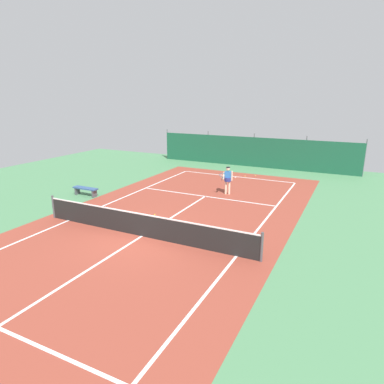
{
  "coord_description": "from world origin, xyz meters",
  "views": [
    {
      "loc": [
        7.59,
        -10.69,
        5.6
      ],
      "look_at": [
        0.29,
        4.09,
        0.9
      ],
      "focal_mm": 31.59,
      "sensor_mm": 36.0,
      "label": 1
    }
  ],
  "objects_px": {
    "tennis_net": "(142,225)",
    "parked_car": "(314,156)",
    "tennis_ball_midcourt": "(256,176)",
    "tennis_ball_by_sideline": "(155,215)",
    "tennis_ball_near_player": "(245,176)",
    "courtside_bench": "(85,189)",
    "tennis_player": "(228,178)"
  },
  "relations": [
    {
      "from": "parked_car",
      "to": "courtside_bench",
      "type": "distance_m",
      "value": 18.25
    },
    {
      "from": "tennis_net",
      "to": "tennis_ball_midcourt",
      "type": "height_order",
      "value": "tennis_net"
    },
    {
      "from": "tennis_player",
      "to": "tennis_ball_by_sideline",
      "type": "bearing_deg",
      "value": 55.36
    },
    {
      "from": "tennis_net",
      "to": "courtside_bench",
      "type": "relative_size",
      "value": 6.33
    },
    {
      "from": "tennis_player",
      "to": "tennis_net",
      "type": "bearing_deg",
      "value": 68.43
    },
    {
      "from": "tennis_ball_midcourt",
      "to": "tennis_ball_near_player",
      "type": "bearing_deg",
      "value": -145.08
    },
    {
      "from": "tennis_ball_midcourt",
      "to": "tennis_ball_by_sideline",
      "type": "xyz_separation_m",
      "value": [
        -2.07,
        -10.36,
        0.0
      ]
    },
    {
      "from": "tennis_ball_midcourt",
      "to": "tennis_ball_by_sideline",
      "type": "height_order",
      "value": "same"
    },
    {
      "from": "tennis_ball_midcourt",
      "to": "tennis_ball_by_sideline",
      "type": "relative_size",
      "value": 1.0
    },
    {
      "from": "tennis_player",
      "to": "parked_car",
      "type": "xyz_separation_m",
      "value": [
        3.52,
        10.77,
        -0.12
      ]
    },
    {
      "from": "tennis_ball_near_player",
      "to": "tennis_ball_midcourt",
      "type": "xyz_separation_m",
      "value": [
        0.64,
        0.45,
        0.0
      ]
    },
    {
      "from": "parked_car",
      "to": "tennis_ball_by_sideline",
      "type": "bearing_deg",
      "value": -116.81
    },
    {
      "from": "tennis_ball_by_sideline",
      "to": "courtside_bench",
      "type": "xyz_separation_m",
      "value": [
        -5.4,
        1.08,
        0.34
      ]
    },
    {
      "from": "parked_car",
      "to": "courtside_bench",
      "type": "bearing_deg",
      "value": -134.23
    },
    {
      "from": "tennis_ball_midcourt",
      "to": "courtside_bench",
      "type": "relative_size",
      "value": 0.04
    },
    {
      "from": "tennis_net",
      "to": "tennis_ball_by_sideline",
      "type": "xyz_separation_m",
      "value": [
        -0.91,
        2.4,
        -0.48
      ]
    },
    {
      "from": "tennis_ball_by_sideline",
      "to": "parked_car",
      "type": "bearing_deg",
      "value": 71.12
    },
    {
      "from": "tennis_player",
      "to": "courtside_bench",
      "type": "relative_size",
      "value": 1.03
    },
    {
      "from": "tennis_ball_near_player",
      "to": "courtside_bench",
      "type": "distance_m",
      "value": 11.16
    },
    {
      "from": "tennis_ball_near_player",
      "to": "tennis_ball_midcourt",
      "type": "height_order",
      "value": "same"
    },
    {
      "from": "tennis_ball_midcourt",
      "to": "courtside_bench",
      "type": "height_order",
      "value": "courtside_bench"
    },
    {
      "from": "tennis_player",
      "to": "tennis_ball_by_sideline",
      "type": "xyz_separation_m",
      "value": [
        -1.88,
        -5.02,
        -0.93
      ]
    },
    {
      "from": "tennis_net",
      "to": "parked_car",
      "type": "xyz_separation_m",
      "value": [
        4.49,
        18.18,
        0.33
      ]
    },
    {
      "from": "tennis_net",
      "to": "courtside_bench",
      "type": "distance_m",
      "value": 7.21
    },
    {
      "from": "tennis_net",
      "to": "courtside_bench",
      "type": "bearing_deg",
      "value": 151.13
    },
    {
      "from": "tennis_ball_midcourt",
      "to": "parked_car",
      "type": "height_order",
      "value": "parked_car"
    },
    {
      "from": "tennis_net",
      "to": "tennis_ball_midcourt",
      "type": "distance_m",
      "value": 12.82
    },
    {
      "from": "tennis_ball_near_player",
      "to": "courtside_bench",
      "type": "height_order",
      "value": "courtside_bench"
    },
    {
      "from": "tennis_net",
      "to": "tennis_ball_midcourt",
      "type": "relative_size",
      "value": 153.33
    },
    {
      "from": "tennis_net",
      "to": "tennis_ball_by_sideline",
      "type": "relative_size",
      "value": 153.33
    },
    {
      "from": "tennis_ball_midcourt",
      "to": "tennis_ball_by_sideline",
      "type": "distance_m",
      "value": 10.56
    },
    {
      "from": "tennis_net",
      "to": "tennis_player",
      "type": "xyz_separation_m",
      "value": [
        0.97,
        7.41,
        0.45
      ]
    }
  ]
}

